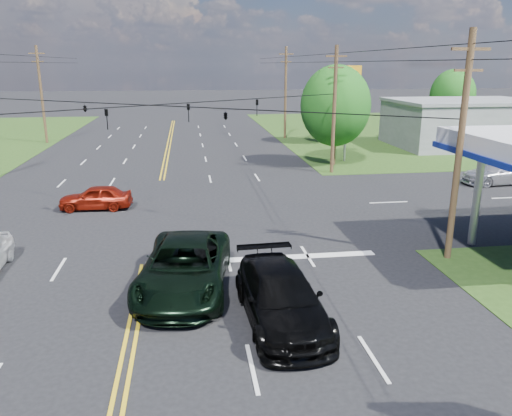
{
  "coord_description": "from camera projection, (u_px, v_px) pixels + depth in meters",
  "views": [
    {
      "loc": [
        1.96,
        -15.96,
        8.13
      ],
      "look_at": [
        4.99,
        6.0,
        1.73
      ],
      "focal_mm": 35.0,
      "sensor_mm": 36.0,
      "label": 1
    }
  ],
  "objects": [
    {
      "name": "grass_ne",
      "position": [
        448.0,
        130.0,
        63.65
      ],
      "size": [
        46.0,
        48.0,
        0.03
      ],
      "primitive_type": "cube",
      "color": "#234014",
      "rests_on": "ground"
    },
    {
      "name": "pole_right_far",
      "position": [
        286.0,
        92.0,
        55.52
      ],
      "size": [
        1.6,
        0.28,
        10.0
      ],
      "color": "#49341F",
      "rests_on": "ground"
    },
    {
      "name": "polesign_ne",
      "position": [
        348.0,
        87.0,
        41.65
      ],
      "size": [
        2.23,
        0.35,
        8.08
      ],
      "color": "#A5A5AA",
      "rests_on": "ground"
    },
    {
      "name": "tree_right_a",
      "position": [
        335.0,
        106.0,
        40.51
      ],
      "size": [
        5.7,
        5.7,
        8.18
      ],
      "color": "#49341F",
      "rests_on": "ground"
    },
    {
      "name": "stop_bar",
      "position": [
        263.0,
        259.0,
        21.65
      ],
      "size": [
        10.0,
        0.5,
        0.02
      ],
      "primitive_type": "cube",
      "color": "silver",
      "rests_on": "ground"
    },
    {
      "name": "pole_left_far",
      "position": [
        41.0,
        94.0,
        52.11
      ],
      "size": [
        1.6,
        0.28,
        10.0
      ],
      "color": "#49341F",
      "rests_on": "ground"
    },
    {
      "name": "power_lines",
      "position": [
        144.0,
        54.0,
        24.31
      ],
      "size": [
        26.04,
        100.0,
        0.64
      ],
      "color": "black",
      "rests_on": "ground"
    },
    {
      "name": "ground",
      "position": [
        156.0,
        211.0,
        28.6
      ],
      "size": [
        280.0,
        280.0,
        0.0
      ],
      "primitive_type": "plane",
      "color": "black",
      "rests_on": "ground"
    },
    {
      "name": "pickup_dkgreen",
      "position": [
        185.0,
        267.0,
        18.42
      ],
      "size": [
        3.97,
        7.05,
        1.86
      ],
      "primitive_type": "imported",
      "rotation": [
        0.0,
        0.0,
        -0.14
      ],
      "color": "black",
      "rests_on": "ground"
    },
    {
      "name": "sedan_far",
      "position": [
        500.0,
        173.0,
        35.05
      ],
      "size": [
        5.48,
        2.53,
        1.55
      ],
      "primitive_type": "imported",
      "rotation": [
        0.0,
        0.0,
        -1.5
      ],
      "color": "silver",
      "rests_on": "ground"
    },
    {
      "name": "tree_right_b",
      "position": [
        325.0,
        103.0,
        52.44
      ],
      "size": [
        4.94,
        4.94,
        7.09
      ],
      "color": "#49341F",
      "rests_on": "ground"
    },
    {
      "name": "suv_black",
      "position": [
        281.0,
        297.0,
        16.17
      ],
      "size": [
        2.7,
        6.06,
        1.73
      ],
      "primitive_type": "imported",
      "rotation": [
        0.0,
        0.0,
        0.05
      ],
      "color": "black",
      "rests_on": "ground"
    },
    {
      "name": "tree_far_r",
      "position": [
        452.0,
        95.0,
        60.36
      ],
      "size": [
        5.32,
        5.32,
        7.63
      ],
      "color": "#49341F",
      "rests_on": "ground"
    },
    {
      "name": "pole_se",
      "position": [
        460.0,
        146.0,
        20.38
      ],
      "size": [
        1.6,
        0.28,
        9.5
      ],
      "color": "#49341F",
      "rests_on": "ground"
    },
    {
      "name": "retail_ne",
      "position": [
        463.0,
        124.0,
        50.97
      ],
      "size": [
        14.0,
        10.0,
        4.4
      ],
      "primitive_type": "cube",
      "color": "slate",
      "rests_on": "ground"
    },
    {
      "name": "span_wire_signals",
      "position": [
        150.0,
        105.0,
        26.94
      ],
      "size": [
        26.0,
        18.0,
        1.13
      ],
      "color": "black",
      "rests_on": "ground"
    },
    {
      "name": "pole_ne",
      "position": [
        334.0,
        109.0,
        37.51
      ],
      "size": [
        1.6,
        0.28,
        9.5
      ],
      "color": "#49341F",
      "rests_on": "ground"
    },
    {
      "name": "sedan_red",
      "position": [
        96.0,
        197.0,
        28.91
      ],
      "size": [
        4.15,
        1.79,
        1.4
      ],
      "primitive_type": "imported",
      "rotation": [
        0.0,
        0.0,
        -1.61
      ],
      "color": "maroon",
      "rests_on": "ground"
    }
  ]
}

